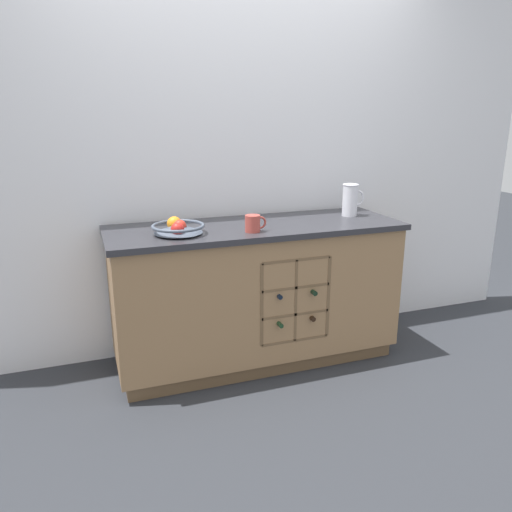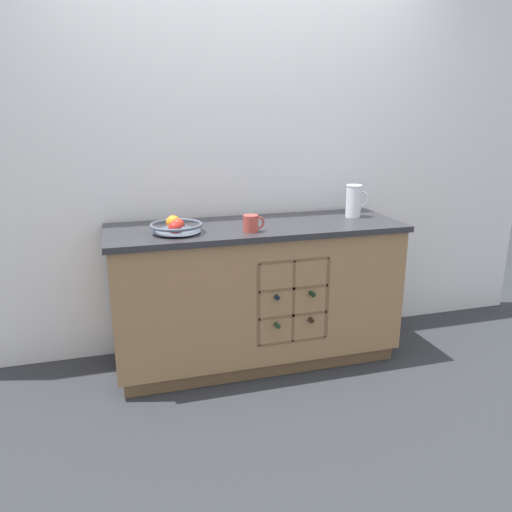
% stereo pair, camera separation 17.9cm
% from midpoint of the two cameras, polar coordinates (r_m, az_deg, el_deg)
% --- Properties ---
extents(ground_plane, '(14.00, 14.00, 0.00)m').
position_cam_midpoint_polar(ground_plane, '(3.30, 1.59, -11.59)').
color(ground_plane, '#2D3035').
extents(back_wall, '(4.40, 0.06, 2.55)m').
position_cam_midpoint_polar(back_wall, '(3.27, -0.17, 11.56)').
color(back_wall, white).
rests_on(back_wall, ground_plane).
extents(kitchen_island, '(1.78, 0.63, 0.89)m').
position_cam_midpoint_polar(kitchen_island, '(3.12, 1.70, -4.27)').
color(kitchen_island, brown).
rests_on(kitchen_island, ground_plane).
extents(fruit_bowl, '(0.29, 0.29, 0.09)m').
position_cam_midpoint_polar(fruit_bowl, '(2.80, -7.31, 3.37)').
color(fruit_bowl, '#4C5666').
rests_on(fruit_bowl, kitchen_island).
extents(white_pitcher, '(0.15, 0.10, 0.21)m').
position_cam_midpoint_polar(white_pitcher, '(3.28, 12.69, 6.22)').
color(white_pitcher, white).
rests_on(white_pitcher, kitchen_island).
extents(ceramic_mug, '(0.13, 0.09, 0.10)m').
position_cam_midpoint_polar(ceramic_mug, '(2.81, 1.29, 3.73)').
color(ceramic_mug, '#B7473D').
rests_on(ceramic_mug, kitchen_island).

